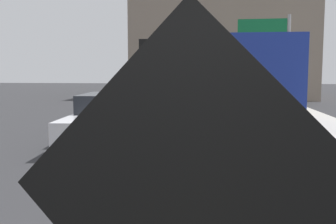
% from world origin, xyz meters
% --- Properties ---
extents(lane_center_stripe, '(0.14, 36.00, 0.01)m').
position_xyz_m(lane_center_stripe, '(0.00, 6.00, 0.00)').
color(lane_center_stripe, yellow).
rests_on(lane_center_stripe, ground).
extents(roadwork_sign, '(1.61, 0.31, 2.33)m').
position_xyz_m(roadwork_sign, '(0.75, 1.54, 1.47)').
color(roadwork_sign, '#593819').
rests_on(roadwork_sign, ground).
extents(arrow_board_trailer, '(1.60, 1.84, 2.70)m').
position_xyz_m(arrow_board_trailer, '(0.13, 8.16, 0.48)').
color(arrow_board_trailer, orange).
rests_on(arrow_board_trailer, ground).
extents(box_truck, '(2.63, 7.13, 3.11)m').
position_xyz_m(box_truck, '(2.43, 14.50, 1.72)').
color(box_truck, black).
rests_on(box_truck, ground).
extents(pickup_car, '(2.17, 4.72, 1.38)m').
position_xyz_m(pickup_car, '(-1.89, 10.44, 0.70)').
color(pickup_car, silver).
rests_on(pickup_car, ground).
extents(highway_guide_sign, '(2.79, 0.26, 5.00)m').
position_xyz_m(highway_guide_sign, '(4.25, 21.46, 3.42)').
color(highway_guide_sign, gray).
rests_on(highway_guide_sign, ground).
extents(far_building_block, '(12.74, 9.45, 7.50)m').
position_xyz_m(far_building_block, '(1.71, 30.57, 3.75)').
color(far_building_block, gray).
rests_on(far_building_block, ground).
extents(traffic_cone_mid_lane, '(0.36, 0.36, 0.70)m').
position_xyz_m(traffic_cone_mid_lane, '(-0.32, 5.82, 0.35)').
color(traffic_cone_mid_lane, black).
rests_on(traffic_cone_mid_lane, ground).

